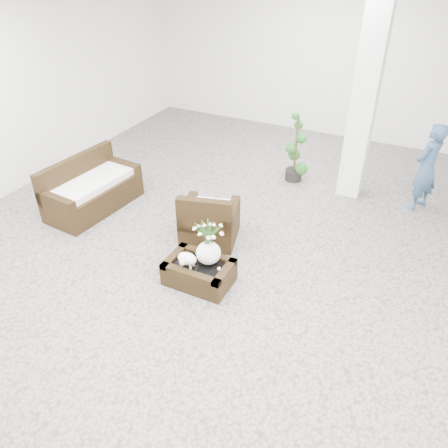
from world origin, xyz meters
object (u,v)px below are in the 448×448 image
at_px(armchair, 210,214).
at_px(topiary, 296,148).
at_px(coffee_table, 199,273).
at_px(loveseat, 92,185).

bearing_deg(armchair, topiary, -117.04).
distance_m(coffee_table, armchair, 1.12).
relative_size(coffee_table, topiary, 0.66).
bearing_deg(loveseat, coffee_table, -104.42).
xyz_separation_m(armchair, loveseat, (-2.27, -0.07, 0.00)).
xyz_separation_m(coffee_table, loveseat, (-2.63, 0.95, 0.29)).
xyz_separation_m(armchair, topiary, (0.53, 2.52, 0.23)).
relative_size(armchair, topiary, 0.66).
height_order(armchair, loveseat, loveseat).
bearing_deg(loveseat, armchair, -82.87).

